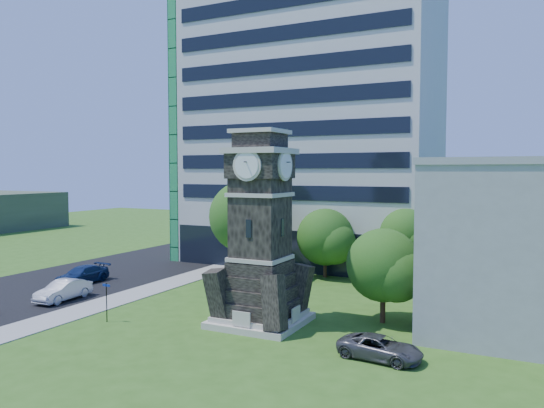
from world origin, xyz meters
The scene contains 14 objects.
ground centered at (0.00, 0.00, 0.00)m, with size 160.00×160.00×0.00m, color #305919.
sidewalk centered at (-9.50, 5.00, 0.03)m, with size 3.00×70.00×0.06m, color gray.
street centered at (-18.00, 5.00, 0.01)m, with size 14.00×80.00×0.02m, color black.
clock_tower centered at (3.00, 2.00, 5.28)m, with size 5.40×5.40×12.22m.
office_tall centered at (-3.20, 25.84, 14.22)m, with size 26.20×15.11×28.60m.
car_street_mid centered at (-13.01, 0.79, 0.76)m, with size 1.60×4.59×1.51m, color #AEAFB6.
car_street_north centered at (-16.34, 5.79, 0.74)m, with size 2.07×5.10×1.48m, color navy.
car_east_lot centered at (11.47, -0.94, 0.60)m, with size 2.00×4.35×1.21m, color #48484D.
park_bench centered at (4.24, 0.30, 0.44)m, with size 1.60×0.43×0.83m.
street_sign centered at (-5.97, -2.08, 1.59)m, with size 0.61×0.06×2.54m.
tree_nw centered at (-4.90, 14.23, 5.35)m, with size 7.09×6.45×8.80m.
tree_nc centered at (1.52, 17.63, 3.54)m, with size 5.68×5.17×6.28m.
tree_ne centered at (8.72, 17.79, 4.13)m, with size 4.85×4.41×6.51m.
tree_east centered at (9.95, 5.65, 3.56)m, with size 5.14×4.67×6.04m.
Camera 1 is at (18.34, -27.28, 9.66)m, focal length 35.00 mm.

